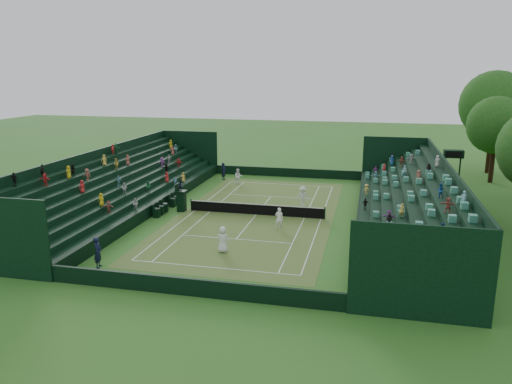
{
  "coord_description": "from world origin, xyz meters",
  "views": [
    {
      "loc": [
        9.1,
        -39.44,
        11.96
      ],
      "look_at": [
        0.0,
        0.0,
        2.0
      ],
      "focal_mm": 35.0,
      "sensor_mm": 36.0,
      "label": 1
    }
  ],
  "objects_px": {
    "player_near_east": "(279,218)",
    "player_far_east": "(303,196)",
    "tennis_net": "(256,209)",
    "umpire_chair": "(181,198)",
    "player_near_west": "(223,240)",
    "player_far_west": "(238,177)"
  },
  "relations": [
    {
      "from": "tennis_net",
      "to": "player_near_east",
      "type": "height_order",
      "value": "player_near_east"
    },
    {
      "from": "umpire_chair",
      "to": "player_near_west",
      "type": "distance_m",
      "value": 10.9
    },
    {
      "from": "tennis_net",
      "to": "player_far_west",
      "type": "distance_m",
      "value": 11.75
    },
    {
      "from": "tennis_net",
      "to": "umpire_chair",
      "type": "bearing_deg",
      "value": -177.41
    },
    {
      "from": "umpire_chair",
      "to": "player_far_west",
      "type": "bearing_deg",
      "value": 79.25
    },
    {
      "from": "player_near_east",
      "to": "player_far_east",
      "type": "relative_size",
      "value": 0.94
    },
    {
      "from": "umpire_chair",
      "to": "player_near_east",
      "type": "bearing_deg",
      "value": -18.39
    },
    {
      "from": "player_near_east",
      "to": "player_near_west",
      "type": "bearing_deg",
      "value": 60.77
    },
    {
      "from": "player_near_east",
      "to": "umpire_chair",
      "type": "bearing_deg",
      "value": -21.95
    },
    {
      "from": "player_near_west",
      "to": "tennis_net",
      "type": "bearing_deg",
      "value": -97.1
    },
    {
      "from": "umpire_chair",
      "to": "player_near_west",
      "type": "bearing_deg",
      "value": -54.11
    },
    {
      "from": "player_near_east",
      "to": "player_far_west",
      "type": "relative_size",
      "value": 1.02
    },
    {
      "from": "player_near_east",
      "to": "player_far_east",
      "type": "bearing_deg",
      "value": -100.62
    },
    {
      "from": "umpire_chair",
      "to": "player_near_west",
      "type": "relative_size",
      "value": 1.51
    },
    {
      "from": "player_far_west",
      "to": "player_far_east",
      "type": "height_order",
      "value": "player_far_east"
    },
    {
      "from": "umpire_chair",
      "to": "player_near_east",
      "type": "distance_m",
      "value": 9.66
    },
    {
      "from": "tennis_net",
      "to": "player_near_west",
      "type": "bearing_deg",
      "value": -91.11
    },
    {
      "from": "tennis_net",
      "to": "player_far_west",
      "type": "height_order",
      "value": "player_far_west"
    },
    {
      "from": "tennis_net",
      "to": "player_far_east",
      "type": "distance_m",
      "value": 5.04
    },
    {
      "from": "tennis_net",
      "to": "umpire_chair",
      "type": "distance_m",
      "value": 6.6
    },
    {
      "from": "tennis_net",
      "to": "player_near_west",
      "type": "xyz_separation_m",
      "value": [
        -0.18,
        -9.13,
        0.37
      ]
    },
    {
      "from": "player_near_west",
      "to": "player_far_east",
      "type": "relative_size",
      "value": 0.98
    }
  ]
}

